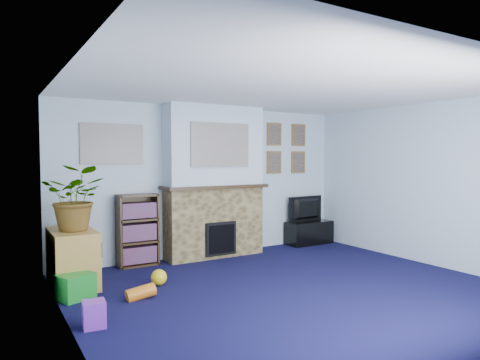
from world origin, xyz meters
TOP-DOWN VIEW (x-y plane):
  - floor at (0.00, 0.00)m, footprint 5.00×4.50m
  - ceiling at (0.00, 0.00)m, footprint 5.00×4.50m
  - wall_back at (0.00, 2.25)m, footprint 5.00×0.04m
  - wall_left at (-2.50, 0.00)m, footprint 0.04×4.50m
  - wall_right at (2.50, 0.00)m, footprint 0.04×4.50m
  - chimney_breast at (0.00, 2.05)m, footprint 1.72×0.50m
  - collage_main at (0.00, 1.84)m, footprint 1.00×0.03m
  - collage_left at (-1.55, 2.23)m, footprint 0.90×0.03m
  - portrait_tl at (1.30, 2.23)m, footprint 0.30×0.03m
  - portrait_tr at (1.85, 2.23)m, footprint 0.30×0.03m
  - portrait_bl at (1.30, 2.23)m, footprint 0.30×0.03m
  - portrait_br at (1.85, 2.23)m, footprint 0.30×0.03m
  - tv_stand at (1.95, 2.03)m, footprint 0.88×0.37m
  - television at (1.95, 2.05)m, footprint 0.80×0.17m
  - bookshelf at (-1.24, 2.11)m, footprint 0.58×0.28m
  - sideboard at (-2.24, 1.54)m, footprint 0.50×0.90m
  - potted_plant at (-2.19, 1.49)m, footprint 0.91×0.86m
  - mantel_clock at (-0.07, 2.00)m, footprint 0.10×0.06m
  - mantel_candle at (0.32, 2.00)m, footprint 0.05×0.05m
  - mantel_teddy at (-0.51, 2.00)m, footprint 0.12×0.12m
  - mantel_can at (0.65, 2.00)m, footprint 0.07×0.07m
  - green_crate at (-2.30, 1.00)m, footprint 0.44×0.40m
  - toy_ball at (-1.32, 1.01)m, footprint 0.20×0.20m
  - toy_block at (-2.30, 0.07)m, footprint 0.22×0.22m
  - toy_tube at (-1.67, 0.63)m, footprint 0.34×0.15m

SIDE VIEW (x-z plane):
  - floor at x=0.00m, z-range -0.01..0.01m
  - toy_tube at x=-1.67m, z-range -0.03..0.17m
  - toy_ball at x=-1.32m, z-range -0.01..0.19m
  - toy_block at x=-2.30m, z-range -0.01..0.23m
  - green_crate at x=-2.30m, z-range 0.00..0.28m
  - tv_stand at x=1.95m, z-range 0.02..0.43m
  - sideboard at x=-2.24m, z-range 0.00..0.70m
  - bookshelf at x=-1.24m, z-range -0.02..1.03m
  - television at x=1.95m, z-range 0.42..0.87m
  - potted_plant at x=-2.19m, z-range 0.70..1.50m
  - chimney_breast at x=0.00m, z-range -0.02..2.38m
  - wall_back at x=0.00m, z-range 0.00..2.40m
  - wall_left at x=-2.50m, z-range 0.00..2.40m
  - wall_right at x=2.50m, z-range 0.00..2.40m
  - mantel_can at x=0.65m, z-range 1.14..1.28m
  - mantel_teddy at x=-0.51m, z-range 1.15..1.28m
  - mantel_clock at x=-0.07m, z-range 1.15..1.29m
  - mantel_candle at x=0.32m, z-range 1.15..1.31m
  - portrait_bl at x=1.30m, z-range 1.30..1.70m
  - portrait_br at x=1.85m, z-range 1.30..1.70m
  - collage_left at x=-1.55m, z-range 1.49..2.07m
  - collage_main at x=0.00m, z-range 1.44..2.12m
  - portrait_tl at x=1.30m, z-range 1.80..2.20m
  - portrait_tr at x=1.85m, z-range 1.80..2.20m
  - ceiling at x=0.00m, z-range 2.40..2.40m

